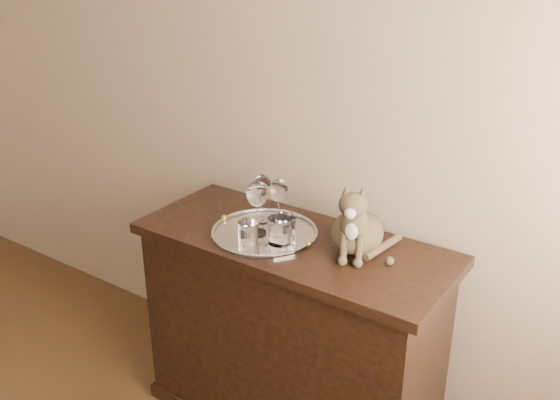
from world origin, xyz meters
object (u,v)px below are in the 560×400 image
at_px(wine_glass_a, 262,198).
at_px(cat, 358,214).
at_px(sideboard, 292,334).
at_px(tumbler_c, 285,227).
at_px(wine_glass_d, 257,208).
at_px(tumbler_a, 280,230).
at_px(tray, 265,234).
at_px(wine_glass_b, 279,202).
at_px(tumbler_b, 248,233).

distance_m(wine_glass_a, cat, 0.41).
xyz_separation_m(sideboard, tumbler_c, (-0.02, -0.02, 0.48)).
relative_size(wine_glass_d, cat, 0.73).
height_order(tumbler_a, cat, cat).
bearing_deg(wine_glass_d, wine_glass_a, 116.37).
bearing_deg(cat, tumbler_a, -172.13).
distance_m(tray, wine_glass_b, 0.13).
distance_m(tray, wine_glass_d, 0.11).
bearing_deg(wine_glass_b, tumbler_a, -54.57).
bearing_deg(sideboard, tumbler_a, -104.96).
relative_size(wine_glass_a, wine_glass_d, 0.91).
xyz_separation_m(tumbler_b, cat, (0.34, 0.18, 0.09)).
bearing_deg(tumbler_c, sideboard, 52.04).
height_order(wine_glass_a, wine_glass_d, wine_glass_d).
xyz_separation_m(tumbler_a, tumbler_c, (-0.00, 0.04, -0.00)).
xyz_separation_m(wine_glass_b, wine_glass_d, (-0.02, -0.11, 0.01)).
bearing_deg(wine_glass_d, sideboard, 20.46).
relative_size(tray, wine_glass_b, 2.14).
xyz_separation_m(sideboard, tumbler_b, (-0.11, -0.13, 0.47)).
bearing_deg(tray, wine_glass_a, 129.66).
xyz_separation_m(tray, wine_glass_b, (0.00, 0.09, 0.10)).
distance_m(sideboard, wine_glass_b, 0.54).
bearing_deg(tumbler_b, tray, 90.04).
xyz_separation_m(tumbler_c, cat, (0.25, 0.08, 0.09)).
bearing_deg(tray, tumbler_a, -20.06).
bearing_deg(tray, tumbler_c, 3.89).
bearing_deg(tray, sideboard, 15.46).
bearing_deg(tumbler_a, cat, 24.86).
xyz_separation_m(sideboard, wine_glass_a, (-0.18, 0.05, 0.53)).
bearing_deg(wine_glass_b, tray, -93.03).
height_order(wine_glass_a, tumbler_c, wine_glass_a).
height_order(sideboard, tumbler_a, tumbler_a).
bearing_deg(wine_glass_a, cat, 0.08).
bearing_deg(tumbler_a, wine_glass_b, 125.43).
relative_size(sideboard, tumbler_b, 14.63).
relative_size(wine_glass_b, wine_glass_d, 0.89).
relative_size(tray, tumbler_b, 4.88).
height_order(tumbler_a, tumbler_b, tumbler_a).
bearing_deg(tumbler_a, wine_glass_a, 144.06).
distance_m(wine_glass_a, tumbler_a, 0.20).
height_order(sideboard, tumbler_b, tumbler_b).
xyz_separation_m(wine_glass_a, cat, (0.41, 0.00, 0.04)).
distance_m(wine_glass_a, wine_glass_b, 0.07).
bearing_deg(cat, wine_glass_d, 178.54).
height_order(tray, wine_glass_d, wine_glass_d).
relative_size(wine_glass_a, tumbler_c, 2.13).
bearing_deg(wine_glass_d, tray, 42.87).
height_order(tray, wine_glass_a, wine_glass_a).
height_order(tumbler_c, cat, cat).
height_order(tray, tumbler_a, tumbler_a).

